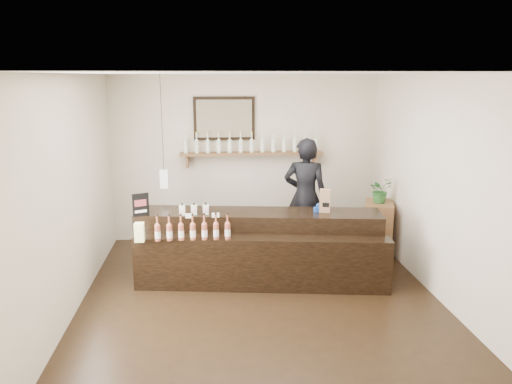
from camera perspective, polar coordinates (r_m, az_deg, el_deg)
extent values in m
plane|color=black|center=(6.55, 0.44, -11.87)|extent=(5.00, 5.00, 0.00)
plane|color=beige|center=(8.54, -1.24, 3.89)|extent=(4.50, 0.00, 4.50)
plane|color=beige|center=(3.72, 4.42, -8.49)|extent=(4.50, 0.00, 4.50)
plane|color=beige|center=(6.29, -20.40, -0.30)|extent=(0.00, 5.00, 5.00)
plane|color=beige|center=(6.71, 19.97, 0.54)|extent=(0.00, 5.00, 5.00)
plane|color=white|center=(5.94, 0.49, 13.41)|extent=(5.00, 5.00, 0.00)
cube|color=brown|center=(8.41, -0.50, 4.43)|extent=(2.40, 0.25, 0.04)
cube|color=brown|center=(8.43, -7.86, 3.51)|extent=(0.04, 0.20, 0.20)
cube|color=brown|center=(8.61, 6.68, 3.74)|extent=(0.04, 0.20, 0.20)
cube|color=black|center=(8.41, -3.65, 8.39)|extent=(1.02, 0.04, 0.72)
cube|color=#44392C|center=(8.39, -3.65, 8.37)|extent=(0.92, 0.01, 0.62)
cube|color=white|center=(7.69, -10.45, 1.51)|extent=(0.12, 0.12, 0.28)
cylinder|color=black|center=(7.57, -10.71, 7.78)|extent=(0.01, 0.01, 1.41)
cylinder|color=silver|center=(8.37, -8.06, 5.11)|extent=(0.07, 0.07, 0.20)
cone|color=silver|center=(8.35, -8.08, 5.97)|extent=(0.07, 0.07, 0.05)
cylinder|color=silver|center=(8.35, -8.10, 6.38)|extent=(0.02, 0.02, 0.07)
cylinder|color=gold|center=(8.34, -8.11, 6.70)|extent=(0.03, 0.03, 0.02)
cylinder|color=white|center=(8.37, -8.05, 4.97)|extent=(0.07, 0.07, 0.09)
cylinder|color=silver|center=(8.36, -6.80, 5.14)|extent=(0.07, 0.07, 0.20)
cone|color=silver|center=(8.35, -6.82, 6.00)|extent=(0.07, 0.07, 0.05)
cylinder|color=silver|center=(8.34, -6.83, 6.41)|extent=(0.02, 0.02, 0.07)
cylinder|color=gold|center=(8.33, -6.84, 6.73)|extent=(0.03, 0.03, 0.02)
cylinder|color=white|center=(8.36, -6.79, 5.00)|extent=(0.07, 0.07, 0.09)
cylinder|color=silver|center=(8.36, -5.54, 5.17)|extent=(0.07, 0.07, 0.20)
cone|color=silver|center=(8.34, -5.56, 6.03)|extent=(0.07, 0.07, 0.05)
cylinder|color=silver|center=(8.34, -5.56, 6.44)|extent=(0.02, 0.02, 0.07)
cylinder|color=gold|center=(8.33, -5.57, 6.76)|extent=(0.03, 0.03, 0.02)
cylinder|color=white|center=(8.36, -5.53, 5.03)|extent=(0.07, 0.07, 0.09)
cylinder|color=silver|center=(8.36, -4.27, 5.19)|extent=(0.07, 0.07, 0.20)
cone|color=silver|center=(8.34, -4.29, 6.06)|extent=(0.07, 0.07, 0.05)
cylinder|color=silver|center=(8.34, -4.30, 6.46)|extent=(0.02, 0.02, 0.07)
cylinder|color=gold|center=(8.33, -4.30, 6.79)|extent=(0.03, 0.03, 0.02)
cylinder|color=white|center=(8.36, -4.27, 5.05)|extent=(0.07, 0.07, 0.09)
cylinder|color=silver|center=(8.37, -3.01, 5.21)|extent=(0.07, 0.07, 0.20)
cone|color=silver|center=(8.35, -3.02, 6.08)|extent=(0.07, 0.07, 0.05)
cylinder|color=silver|center=(8.34, -3.03, 6.49)|extent=(0.02, 0.02, 0.07)
cylinder|color=gold|center=(8.34, -3.03, 6.81)|extent=(0.03, 0.03, 0.02)
cylinder|color=white|center=(8.37, -3.01, 5.08)|extent=(0.07, 0.07, 0.09)
cylinder|color=silver|center=(8.38, -1.76, 5.24)|extent=(0.07, 0.07, 0.20)
cone|color=silver|center=(8.36, -1.76, 6.10)|extent=(0.07, 0.07, 0.05)
cylinder|color=silver|center=(8.35, -1.77, 6.51)|extent=(0.02, 0.02, 0.07)
cylinder|color=gold|center=(8.35, -1.77, 6.83)|extent=(0.03, 0.03, 0.02)
cylinder|color=white|center=(8.38, -1.76, 5.10)|extent=(0.07, 0.07, 0.09)
cylinder|color=silver|center=(8.39, -0.50, 5.25)|extent=(0.07, 0.07, 0.20)
cone|color=silver|center=(8.37, -0.50, 6.12)|extent=(0.07, 0.07, 0.05)
cylinder|color=silver|center=(8.37, -0.50, 6.52)|extent=(0.02, 0.02, 0.07)
cylinder|color=gold|center=(8.36, -0.50, 6.84)|extent=(0.03, 0.03, 0.02)
cylinder|color=white|center=(8.39, -0.50, 5.12)|extent=(0.07, 0.07, 0.09)
cylinder|color=silver|center=(8.41, 0.75, 5.27)|extent=(0.07, 0.07, 0.20)
cone|color=silver|center=(8.39, 0.75, 6.13)|extent=(0.07, 0.07, 0.05)
cylinder|color=silver|center=(8.38, 0.75, 6.54)|extent=(0.02, 0.02, 0.07)
cylinder|color=gold|center=(8.38, 0.75, 6.86)|extent=(0.03, 0.03, 0.02)
cylinder|color=white|center=(8.41, 0.75, 5.13)|extent=(0.07, 0.07, 0.09)
cylinder|color=silver|center=(8.43, 1.99, 5.28)|extent=(0.07, 0.07, 0.20)
cone|color=silver|center=(8.41, 2.00, 6.14)|extent=(0.07, 0.07, 0.05)
cylinder|color=silver|center=(8.40, 2.00, 6.55)|extent=(0.02, 0.02, 0.07)
cylinder|color=gold|center=(8.40, 2.01, 6.86)|extent=(0.03, 0.03, 0.02)
cylinder|color=white|center=(8.43, 1.99, 5.15)|extent=(0.07, 0.07, 0.09)
cylinder|color=silver|center=(8.45, 3.23, 5.29)|extent=(0.07, 0.07, 0.20)
cone|color=silver|center=(8.44, 3.24, 6.15)|extent=(0.07, 0.07, 0.05)
cylinder|color=silver|center=(8.43, 3.25, 6.55)|extent=(0.02, 0.02, 0.07)
cylinder|color=gold|center=(8.42, 3.25, 6.87)|extent=(0.03, 0.03, 0.02)
cylinder|color=white|center=(8.46, 3.23, 5.16)|extent=(0.07, 0.07, 0.09)
cylinder|color=silver|center=(8.48, 4.46, 5.30)|extent=(0.07, 0.07, 0.20)
cone|color=silver|center=(8.47, 4.48, 6.15)|extent=(0.07, 0.07, 0.05)
cylinder|color=silver|center=(8.46, 4.48, 6.56)|extent=(0.02, 0.02, 0.07)
cylinder|color=gold|center=(8.45, 4.49, 6.87)|extent=(0.03, 0.03, 0.02)
cylinder|color=white|center=(8.49, 4.46, 5.17)|extent=(0.07, 0.07, 0.09)
cylinder|color=silver|center=(8.52, 5.68, 5.31)|extent=(0.07, 0.07, 0.20)
cone|color=silver|center=(8.50, 5.70, 6.16)|extent=(0.07, 0.07, 0.05)
cylinder|color=silver|center=(8.49, 5.71, 6.56)|extent=(0.02, 0.02, 0.07)
cylinder|color=gold|center=(8.49, 5.72, 6.87)|extent=(0.03, 0.03, 0.02)
cylinder|color=white|center=(8.52, 5.68, 5.17)|extent=(0.07, 0.07, 0.09)
cylinder|color=silver|center=(8.55, 6.89, 5.31)|extent=(0.07, 0.07, 0.20)
cone|color=silver|center=(8.54, 6.92, 6.16)|extent=(0.07, 0.07, 0.05)
cylinder|color=silver|center=(8.53, 6.93, 6.56)|extent=(0.02, 0.02, 0.07)
cylinder|color=gold|center=(8.52, 6.94, 6.87)|extent=(0.03, 0.03, 0.02)
cylinder|color=white|center=(8.55, 6.89, 5.18)|extent=(0.07, 0.07, 0.09)
cube|color=black|center=(7.03, 0.29, -5.97)|extent=(3.42, 1.06, 0.94)
cube|color=black|center=(6.65, 0.67, -8.15)|extent=(3.38, 0.76, 0.71)
cube|color=white|center=(6.65, -7.64, -2.72)|extent=(0.10, 0.04, 0.05)
cube|color=white|center=(6.64, -4.64, -2.66)|extent=(0.10, 0.04, 0.05)
cube|color=#F3F797|center=(6.54, -13.15, -5.00)|extent=(0.12, 0.12, 0.12)
cube|color=#F3F797|center=(6.51, -13.21, -3.99)|extent=(0.12, 0.12, 0.12)
cube|color=silver|center=(6.80, -8.43, -2.04)|extent=(0.08, 0.08, 0.13)
cube|color=#D7A7B4|center=(6.76, -8.45, -2.14)|extent=(0.07, 0.00, 0.06)
cylinder|color=black|center=(6.78, -8.45, -1.40)|extent=(0.02, 0.02, 0.03)
cube|color=silver|center=(6.80, -7.09, -2.02)|extent=(0.08, 0.08, 0.13)
cube|color=#D7A7B4|center=(6.75, -7.10, -2.12)|extent=(0.07, 0.00, 0.06)
cylinder|color=black|center=(6.78, -7.11, -1.37)|extent=(0.02, 0.02, 0.03)
cube|color=silver|center=(6.79, -5.76, -1.99)|extent=(0.08, 0.08, 0.13)
cube|color=#D7A7B4|center=(6.75, -5.76, -2.09)|extent=(0.07, 0.00, 0.06)
cylinder|color=black|center=(6.77, -5.77, -1.34)|extent=(0.02, 0.02, 0.03)
cylinder|color=#A04D36|center=(6.50, -11.17, -4.62)|extent=(0.07, 0.07, 0.20)
cone|color=#A04D36|center=(6.46, -11.22, -3.55)|extent=(0.07, 0.07, 0.05)
cylinder|color=#A04D36|center=(6.45, -11.25, -3.04)|extent=(0.02, 0.02, 0.07)
cylinder|color=black|center=(6.44, -11.27, -2.64)|extent=(0.03, 0.03, 0.02)
cylinder|color=white|center=(6.51, -11.17, -4.79)|extent=(0.07, 0.07, 0.09)
cylinder|color=#A04D36|center=(6.49, -9.86, -4.61)|extent=(0.07, 0.07, 0.20)
cone|color=#A04D36|center=(6.45, -9.91, -3.53)|extent=(0.07, 0.07, 0.05)
cylinder|color=#A04D36|center=(6.43, -9.93, -3.02)|extent=(0.02, 0.02, 0.07)
cylinder|color=black|center=(6.42, -9.94, -2.62)|extent=(0.03, 0.03, 0.02)
cylinder|color=white|center=(6.49, -9.86, -4.78)|extent=(0.07, 0.07, 0.09)
cylinder|color=#A04D36|center=(6.48, -8.55, -4.58)|extent=(0.07, 0.07, 0.20)
cone|color=#A04D36|center=(6.44, -8.59, -3.51)|extent=(0.07, 0.07, 0.05)
cylinder|color=#A04D36|center=(6.42, -8.60, -3.00)|extent=(0.02, 0.02, 0.07)
cylinder|color=black|center=(6.41, -8.62, -2.59)|extent=(0.03, 0.03, 0.02)
cylinder|color=white|center=(6.48, -8.54, -4.76)|extent=(0.07, 0.07, 0.09)
cylinder|color=#A04D36|center=(6.47, -7.23, -4.56)|extent=(0.07, 0.07, 0.20)
cone|color=#A04D36|center=(6.43, -7.26, -3.48)|extent=(0.07, 0.07, 0.05)
cylinder|color=#A04D36|center=(6.42, -7.28, -2.97)|extent=(0.02, 0.02, 0.07)
cylinder|color=black|center=(6.40, -7.29, -2.57)|extent=(0.03, 0.03, 0.02)
cylinder|color=white|center=(6.48, -7.22, -4.73)|extent=(0.07, 0.07, 0.09)
cylinder|color=#A04D36|center=(6.47, -5.91, -4.54)|extent=(0.07, 0.07, 0.20)
cone|color=#A04D36|center=(6.43, -5.94, -3.46)|extent=(0.07, 0.07, 0.05)
cylinder|color=#A04D36|center=(6.41, -5.95, -2.94)|extent=(0.02, 0.02, 0.07)
cylinder|color=black|center=(6.40, -5.96, -2.54)|extent=(0.03, 0.03, 0.02)
cylinder|color=white|center=(6.47, -5.90, -4.71)|extent=(0.07, 0.07, 0.09)
cylinder|color=#A04D36|center=(6.47, -4.59, -4.51)|extent=(0.07, 0.07, 0.20)
cone|color=#A04D36|center=(6.43, -4.61, -3.43)|extent=(0.07, 0.07, 0.05)
cylinder|color=#A04D36|center=(6.41, -4.62, -2.92)|extent=(0.02, 0.02, 0.07)
cylinder|color=black|center=(6.40, -4.62, -2.51)|extent=(0.03, 0.03, 0.02)
cylinder|color=white|center=(6.47, -4.58, -4.68)|extent=(0.07, 0.07, 0.09)
cylinder|color=#A04D36|center=(6.47, -3.27, -4.48)|extent=(0.07, 0.07, 0.20)
cone|color=#A04D36|center=(6.43, -3.28, -3.40)|extent=(0.07, 0.07, 0.05)
cylinder|color=#A04D36|center=(6.42, -3.29, -2.89)|extent=(0.02, 0.02, 0.07)
cylinder|color=black|center=(6.40, -3.29, -2.48)|extent=(0.03, 0.03, 0.02)
cylinder|color=white|center=(6.48, -3.26, -4.65)|extent=(0.07, 0.07, 0.09)
cube|color=black|center=(6.82, -13.04, -1.43)|extent=(0.21, 0.11, 0.31)
cube|color=maroon|center=(6.80, -13.07, -1.24)|extent=(0.15, 0.07, 0.09)
cube|color=white|center=(6.83, -13.02, -2.17)|extent=(0.15, 0.07, 0.04)
cube|color=#926946|center=(6.90, 7.89, -0.99)|extent=(0.17, 0.14, 0.32)
cube|color=black|center=(6.86, 7.98, -1.47)|extent=(0.09, 0.03, 0.06)
cube|color=#163F9E|center=(6.94, 7.22, -1.98)|extent=(0.15, 0.08, 0.07)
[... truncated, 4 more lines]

